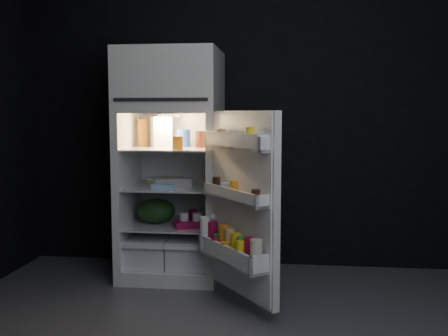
# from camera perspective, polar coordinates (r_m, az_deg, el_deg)

# --- Properties ---
(wall_back) EXTENTS (4.00, 0.00, 2.70)m
(wall_back) POSITION_cam_1_polar(r_m,az_deg,el_deg) (4.43, 4.12, 6.71)
(wall_back) COLOR black
(wall_back) RESTS_ON ground
(wall_front) EXTENTS (4.00, 0.00, 2.70)m
(wall_front) POSITION_cam_1_polar(r_m,az_deg,el_deg) (1.05, -4.43, 8.95)
(wall_front) COLOR black
(wall_front) RESTS_ON ground
(refrigerator) EXTENTS (0.76, 0.71, 1.78)m
(refrigerator) POSITION_cam_1_polar(r_m,az_deg,el_deg) (4.16, -5.66, 1.30)
(refrigerator) COLOR white
(refrigerator) RESTS_ON ground
(fridge_door) EXTENTS (0.58, 0.70, 1.22)m
(fridge_door) POSITION_cam_1_polar(r_m,az_deg,el_deg) (3.43, 1.70, -4.36)
(fridge_door) COLOR white
(fridge_door) RESTS_ON ground
(milk_jug) EXTENTS (0.19, 0.19, 0.24)m
(milk_jug) POSITION_cam_1_polar(r_m,az_deg,el_deg) (4.19, -6.85, 3.93)
(milk_jug) COLOR white
(milk_jug) RESTS_ON refrigerator
(mayo_jar) EXTENTS (0.13, 0.13, 0.14)m
(mayo_jar) POSITION_cam_1_polar(r_m,az_deg,el_deg) (4.15, -4.43, 3.25)
(mayo_jar) COLOR #1D419E
(mayo_jar) RESTS_ON refrigerator
(jam_jar) EXTENTS (0.12, 0.12, 0.13)m
(jam_jar) POSITION_cam_1_polar(r_m,az_deg,el_deg) (4.08, -2.46, 3.14)
(jam_jar) COLOR black
(jam_jar) RESTS_ON refrigerator
(amber_bottle) EXTENTS (0.10, 0.10, 0.22)m
(amber_bottle) POSITION_cam_1_polar(r_m,az_deg,el_deg) (4.27, -8.88, 3.80)
(amber_bottle) COLOR #AE661B
(amber_bottle) RESTS_ON refrigerator
(small_carton) EXTENTS (0.08, 0.07, 0.10)m
(small_carton) POSITION_cam_1_polar(r_m,az_deg,el_deg) (3.87, -5.06, 2.74)
(small_carton) COLOR orange
(small_carton) RESTS_ON refrigerator
(egg_carton) EXTENTS (0.29, 0.14, 0.07)m
(egg_carton) POSITION_cam_1_polar(r_m,az_deg,el_deg) (4.04, -5.45, -1.62)
(egg_carton) COLOR #9C958D
(egg_carton) RESTS_ON refrigerator
(pie) EXTENTS (0.33, 0.33, 0.04)m
(pie) POSITION_cam_1_polar(r_m,az_deg,el_deg) (4.25, -6.52, -1.45)
(pie) COLOR tan
(pie) RESTS_ON refrigerator
(flat_package) EXTENTS (0.18, 0.12, 0.04)m
(flat_package) POSITION_cam_1_polar(r_m,az_deg,el_deg) (3.95, -6.64, -2.01)
(flat_package) COLOR #98BBEC
(flat_package) RESTS_ON refrigerator
(wrapped_pkg) EXTENTS (0.11, 0.10, 0.05)m
(wrapped_pkg) POSITION_cam_1_polar(r_m,az_deg,el_deg) (4.26, -1.92, -1.33)
(wrapped_pkg) COLOR beige
(wrapped_pkg) RESTS_ON refrigerator
(produce_bag) EXTENTS (0.31, 0.26, 0.20)m
(produce_bag) POSITION_cam_1_polar(r_m,az_deg,el_deg) (4.19, -7.40, -4.65)
(produce_bag) COLOR #193815
(produce_bag) RESTS_ON refrigerator
(yogurt_tray) EXTENTS (0.30, 0.24, 0.05)m
(yogurt_tray) POSITION_cam_1_polar(r_m,az_deg,el_deg) (4.03, -3.51, -6.09)
(yogurt_tray) COLOR maroon
(yogurt_tray) RESTS_ON refrigerator
(small_can_red) EXTENTS (0.07, 0.07, 0.09)m
(small_can_red) POSITION_cam_1_polar(r_m,az_deg,el_deg) (4.27, -3.42, -5.14)
(small_can_red) COLOR maroon
(small_can_red) RESTS_ON refrigerator
(small_can_silver) EXTENTS (0.08, 0.08, 0.09)m
(small_can_silver) POSITION_cam_1_polar(r_m,az_deg,el_deg) (4.27, -2.17, -5.11)
(small_can_silver) COLOR #B7B7BB
(small_can_silver) RESTS_ON refrigerator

